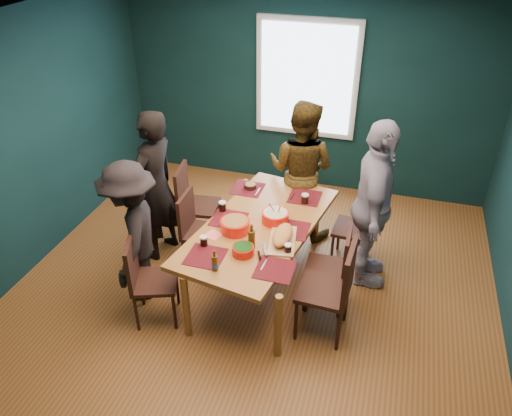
{
  "coord_description": "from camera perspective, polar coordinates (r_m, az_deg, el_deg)",
  "views": [
    {
      "loc": [
        1.18,
        -3.85,
        3.6
      ],
      "look_at": [
        -0.01,
        0.17,
        0.95
      ],
      "focal_mm": 35.0,
      "sensor_mm": 36.0,
      "label": 1
    }
  ],
  "objects": [
    {
      "name": "cola_glass_d",
      "position": [
        5.24,
        -3.85,
        0.24
      ],
      "size": [
        0.08,
        0.08,
        0.11
      ],
      "color": "black",
      "rests_on": "dining_table"
    },
    {
      "name": "napkin_c",
      "position": [
        4.44,
        1.87,
        -7.39
      ],
      "size": [
        0.17,
        0.17,
        0.0
      ],
      "primitive_type": "cube",
      "rotation": [
        0.0,
        0.0,
        0.34
      ],
      "color": "#FF6F6B",
      "rests_on": "dining_table"
    },
    {
      "name": "dining_table",
      "position": [
        5.09,
        0.4,
        -2.55
      ],
      "size": [
        1.34,
        2.15,
        0.76
      ],
      "rotation": [
        0.0,
        0.0,
        -0.18
      ],
      "color": "#9B602E",
      "rests_on": "floor"
    },
    {
      "name": "chair_left_near",
      "position": [
        4.88,
        -12.63,
        -7.42
      ],
      "size": [
        0.54,
        0.54,
        0.93
      ],
      "rotation": [
        0.0,
        0.0,
        0.35
      ],
      "color": "black",
      "rests_on": "floor"
    },
    {
      "name": "chair_right_near",
      "position": [
        4.62,
        9.02,
        -8.64
      ],
      "size": [
        0.48,
        0.48,
        1.02
      ],
      "rotation": [
        0.0,
        0.0,
        -0.04
      ],
      "color": "black",
      "rests_on": "floor"
    },
    {
      "name": "napkin_a",
      "position": [
        5.05,
        4.87,
        -1.92
      ],
      "size": [
        0.14,
        0.14,
        0.0
      ],
      "primitive_type": "cube",
      "rotation": [
        0.0,
        0.0,
        0.17
      ],
      "color": "#FF6F6B",
      "rests_on": "dining_table"
    },
    {
      "name": "bowl_dumpling",
      "position": [
        5.06,
        2.22,
        -0.97
      ],
      "size": [
        0.28,
        0.28,
        0.26
      ],
      "color": "red",
      "rests_on": "dining_table"
    },
    {
      "name": "room",
      "position": [
        4.82,
        0.44,
        4.82
      ],
      "size": [
        5.01,
        5.01,
        2.71
      ],
      "color": "#9A572D",
      "rests_on": "ground"
    },
    {
      "name": "cola_glass_b",
      "position": [
        4.64,
        3.67,
        -4.62
      ],
      "size": [
        0.07,
        0.07,
        0.1
      ],
      "color": "black",
      "rests_on": "dining_table"
    },
    {
      "name": "cutting_board",
      "position": [
        4.77,
        3.04,
        -3.26
      ],
      "size": [
        0.33,
        0.62,
        0.14
      ],
      "rotation": [
        0.0,
        0.0,
        0.16
      ],
      "color": "tan",
      "rests_on": "dining_table"
    },
    {
      "name": "chair_right_mid",
      "position": [
        4.98,
        9.07,
        -6.28
      ],
      "size": [
        0.42,
        0.42,
        0.9
      ],
      "rotation": [
        0.0,
        0.0,
        0.02
      ],
      "color": "black",
      "rests_on": "floor"
    },
    {
      "name": "person_near_left",
      "position": [
        5.06,
        -13.89,
        -2.79
      ],
      "size": [
        0.84,
        1.11,
        1.53
      ],
      "primitive_type": "imported",
      "rotation": [
        0.0,
        0.0,
        5.02
      ],
      "color": "black",
      "rests_on": "floor"
    },
    {
      "name": "person_back",
      "position": [
        5.89,
        5.15,
        4.36
      ],
      "size": [
        0.93,
        0.78,
        1.7
      ],
      "primitive_type": "imported",
      "rotation": [
        0.0,
        0.0,
        2.96
      ],
      "color": "black",
      "rests_on": "floor"
    },
    {
      "name": "small_bowl",
      "position": [
        5.65,
        -0.66,
        2.54
      ],
      "size": [
        0.14,
        0.14,
        0.06
      ],
      "color": "black",
      "rests_on": "dining_table"
    },
    {
      "name": "beer_bottle_a",
      "position": [
        4.43,
        -4.73,
        -6.29
      ],
      "size": [
        0.06,
        0.06,
        0.22
      ],
      "color": "#4D310D",
      "rests_on": "dining_table"
    },
    {
      "name": "chair_left_mid",
      "position": [
        5.49,
        -6.94,
        -1.95
      ],
      "size": [
        0.42,
        0.42,
        0.9
      ],
      "rotation": [
        0.0,
        0.0,
        0.03
      ],
      "color": "black",
      "rests_on": "floor"
    },
    {
      "name": "napkin_b",
      "position": [
        4.91,
        -4.89,
        -3.08
      ],
      "size": [
        0.18,
        0.18,
        0.0
      ],
      "primitive_type": "cube",
      "rotation": [
        0.0,
        0.0,
        -0.3
      ],
      "color": "#FF6F6B",
      "rests_on": "dining_table"
    },
    {
      "name": "chair_right_far",
      "position": [
        5.58,
        12.02,
        -1.75
      ],
      "size": [
        0.44,
        0.44,
        0.92
      ],
      "rotation": [
        0.0,
        0.0,
        -0.07
      ],
      "color": "black",
      "rests_on": "floor"
    },
    {
      "name": "bowl_salad",
      "position": [
        4.92,
        -2.41,
        -1.98
      ],
      "size": [
        0.29,
        0.29,
        0.12
      ],
      "color": "red",
      "rests_on": "dining_table"
    },
    {
      "name": "person_right",
      "position": [
        5.16,
        13.24,
        0.16
      ],
      "size": [
        0.57,
        1.13,
        1.85
      ],
      "primitive_type": "imported",
      "rotation": [
        0.0,
        0.0,
        1.68
      ],
      "color": "white",
      "rests_on": "floor"
    },
    {
      "name": "person_far_left",
      "position": [
        5.58,
        -11.49,
        2.4
      ],
      "size": [
        0.55,
        0.71,
        1.75
      ],
      "primitive_type": "imported",
      "rotation": [
        0.0,
        0.0,
        4.49
      ],
      "color": "black",
      "rests_on": "floor"
    },
    {
      "name": "bowl_herbs",
      "position": [
        4.62,
        -1.5,
        -4.79
      ],
      "size": [
        0.21,
        0.21,
        0.09
      ],
      "color": "red",
      "rests_on": "dining_table"
    },
    {
      "name": "cola_glass_c",
      "position": [
        5.38,
        5.62,
        1.11
      ],
      "size": [
        0.08,
        0.08,
        0.11
      ],
      "color": "black",
      "rests_on": "dining_table"
    },
    {
      "name": "cola_glass_a",
      "position": [
        4.75,
        -5.99,
        -3.72
      ],
      "size": [
        0.08,
        0.08,
        0.1
      ],
      "color": "black",
      "rests_on": "dining_table"
    },
    {
      "name": "beer_bottle_b",
      "position": [
        4.67,
        -0.51,
        -3.53
      ],
      "size": [
        0.07,
        0.07,
        0.26
      ],
      "color": "#4D310D",
      "rests_on": "dining_table"
    },
    {
      "name": "chair_left_far",
      "position": [
        5.9,
        -7.42,
        1.05
      ],
      "size": [
        0.49,
        0.49,
        0.96
      ],
      "rotation": [
        0.0,
        0.0,
        0.13
      ],
      "color": "black",
      "rests_on": "floor"
    }
  ]
}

